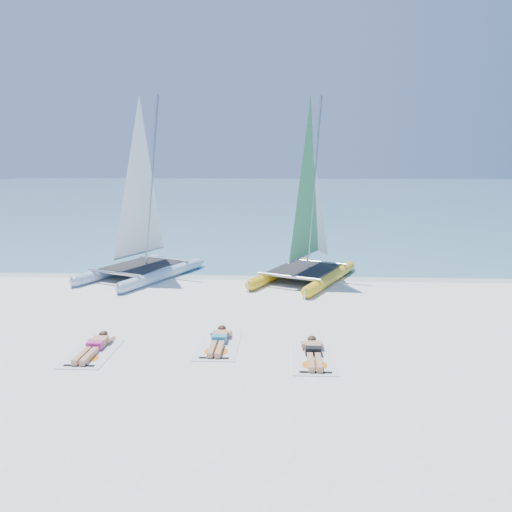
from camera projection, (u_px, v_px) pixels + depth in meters
The scene contains 11 objects.
ground at pixel (225, 318), 14.46m from camera, with size 140.00×140.00×0.00m, color white.
sea at pixel (273, 191), 76.26m from camera, with size 140.00×115.00×0.01m, color #6FB4BA.
wet_sand_strip at pixel (241, 276), 19.85m from camera, with size 140.00×1.40×0.01m, color silver.
catamaran_blue at pixel (141, 221), 19.36m from camera, with size 4.48×5.93×7.30m.
catamaran_yellow at pixel (310, 220), 19.13m from camera, with size 4.48×5.86×7.22m.
towel_a at pixel (92, 353), 11.78m from camera, with size 1.00×1.85×0.02m, color silver.
sunbather_a at pixel (94, 346), 11.95m from camera, with size 0.37×1.73×0.26m.
towel_b at pixel (218, 347), 12.21m from camera, with size 1.00×1.85×0.02m, color silver.
sunbather_b at pixel (219, 340), 12.38m from camera, with size 0.37×1.73×0.26m.
towel_c at pixel (314, 359), 11.43m from camera, with size 1.00×1.85×0.02m, color silver.
sunbather_c at pixel (313, 352), 11.60m from camera, with size 0.37×1.73×0.26m.
Camera 1 is at (1.66, -13.80, 4.47)m, focal length 35.00 mm.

